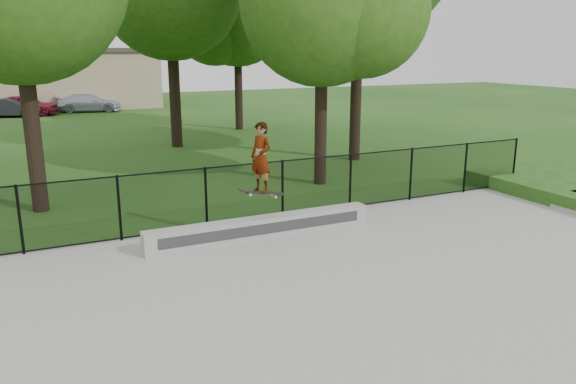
% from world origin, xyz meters
% --- Properties ---
extents(ground, '(100.00, 100.00, 0.00)m').
position_xyz_m(ground, '(0.00, 0.00, 0.00)').
color(ground, '#1C4B15').
rests_on(ground, ground).
extents(concrete_slab, '(14.00, 12.00, 0.06)m').
position_xyz_m(concrete_slab, '(0.00, 0.00, 0.03)').
color(concrete_slab, gray).
rests_on(concrete_slab, ground).
extents(grind_ledge, '(5.37, 0.40, 0.48)m').
position_xyz_m(grind_ledge, '(-1.08, 4.70, 0.30)').
color(grind_ledge, '#A4A49F').
rests_on(grind_ledge, concrete_slab).
extents(car_a, '(4.26, 2.78, 1.36)m').
position_xyz_m(car_a, '(-5.23, 34.03, 0.68)').
color(car_a, maroon).
rests_on(car_a, ground).
extents(car_b, '(3.47, 2.12, 1.18)m').
position_xyz_m(car_b, '(-6.12, 33.45, 0.59)').
color(car_b, black).
rests_on(car_b, ground).
extents(car_c, '(4.15, 2.49, 1.22)m').
position_xyz_m(car_c, '(-1.24, 34.66, 0.61)').
color(car_c, '#A9B0BF').
rests_on(car_c, ground).
extents(skater_airborne, '(0.84, 0.66, 1.70)m').
position_xyz_m(skater_airborne, '(-1.11, 4.64, 1.89)').
color(skater_airborne, black).
rests_on(skater_airborne, ground).
extents(chainlink_fence, '(16.06, 0.06, 1.50)m').
position_xyz_m(chainlink_fence, '(0.00, 5.90, 0.81)').
color(chainlink_fence, black).
rests_on(chainlink_fence, concrete_slab).
extents(distant_building, '(12.40, 6.40, 4.30)m').
position_xyz_m(distant_building, '(-2.00, 38.00, 2.16)').
color(distant_building, tan).
rests_on(distant_building, ground).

